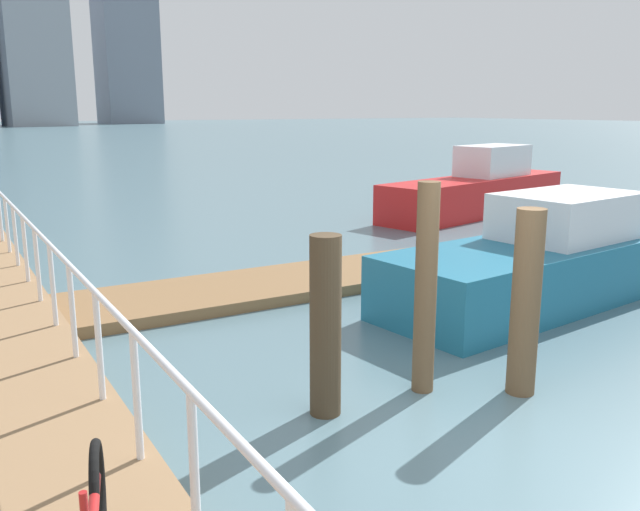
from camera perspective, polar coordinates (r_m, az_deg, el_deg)
The scene contains 9 objects.
ground_plane at distance 24.69m, azimuth -20.02°, elevation 4.48°, with size 300.00×300.00×0.00m, color slate.
floating_dock at distance 12.26m, azimuth 1.25°, elevation -1.74°, with size 10.77×2.00×0.18m, color olive.
boardwalk_railing at distance 14.60m, azimuth -25.42°, elevation 3.81°, with size 0.06×26.86×1.08m.
dock_piling_0 at distance 7.58m, azimuth 17.09°, elevation -3.89°, with size 0.31×0.31×2.06m, color brown.
dock_piling_1 at distance 6.78m, azimuth 0.47°, elevation -6.06°, with size 0.32×0.32×1.88m, color #473826.
dock_piling_2 at distance 7.37m, azimuth 8.97°, elevation -2.84°, with size 0.24×0.24×2.34m, color brown.
moored_boat_1 at distance 20.54m, azimuth 13.32°, elevation 5.47°, with size 7.45×3.30×2.00m.
moored_boat_2 at distance 11.46m, azimuth 18.45°, elevation -0.45°, with size 5.99×2.66×1.73m.
skyline_tower_4 at distance 149.00m, azimuth -16.30°, elevation 18.48°, with size 10.76×13.16×40.08m, color slate.
Camera 1 is at (-4.36, -4.10, 3.09)m, focal length 37.63 mm.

